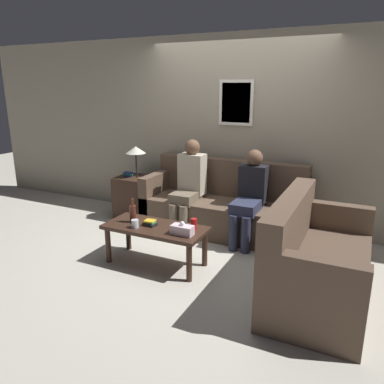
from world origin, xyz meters
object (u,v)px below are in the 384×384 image
Objects in this scene: person_left at (189,183)px; couch_main at (223,208)px; couch_side at (314,264)px; coffee_table at (156,232)px; wine_bottle at (133,213)px; drinking_glass at (135,224)px; person_right at (250,194)px.

couch_main is at bearing 22.98° from person_left.
couch_side reaches higher than coffee_table.
drinking_glass is (0.12, -0.13, -0.06)m from wine_bottle.
person_left reaches higher than person_right.
person_left is at bearing 179.17° from person_right.
wine_bottle reaches higher than coffee_table.
couch_main is 7.63× the size of wine_bottle.
couch_main is 1.35× the size of couch_side.
person_left is 0.85m from person_right.
drinking_glass is at bearing -127.14° from person_right.
wine_bottle is at bearing 91.60° from couch_side.
coffee_table is at bearing -83.62° from person_left.
coffee_table is 0.34m from wine_bottle.
person_right is (1.02, 1.06, 0.08)m from wine_bottle.
wine_bottle is at bearing -133.91° from person_right.
couch_main is 1.88× the size of coffee_table.
couch_main and couch_side have the same top height.
couch_main is 1.48m from drinking_glass.
person_right reaches higher than couch_main.
person_right is at bearing 46.09° from wine_bottle.
coffee_table is at bearing -124.56° from person_right.
couch_main is 1.83× the size of person_right.
couch_side is at bearing -41.29° from couch_main.
couch_side is 1.41m from person_right.
drinking_glass is at bearing 95.82° from couch_side.
drinking_glass is (-0.48, -1.39, 0.16)m from couch_main.
couch_main is at bearing 76.10° from coffee_table.
couch_side is at bearing 1.60° from wine_bottle.
coffee_table is (-0.31, -1.25, 0.05)m from couch_main.
person_left reaches higher than drinking_glass.
drinking_glass is at bearing -109.23° from couch_main.
person_left is at bearing 80.98° from wine_bottle.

